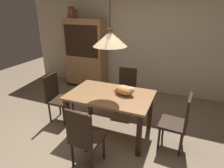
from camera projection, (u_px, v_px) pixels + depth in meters
ground at (93, 148)px, 3.01m from camera, size 10.00×10.00×0.00m
back_wall at (140, 35)px, 4.74m from camera, size 6.40×0.10×2.90m
dining_table at (110, 99)px, 3.18m from camera, size 1.40×0.90×0.75m
chair_left_side at (57, 96)px, 3.63m from camera, size 0.41×0.41×0.93m
chair_far_back at (126, 88)px, 3.99m from camera, size 0.42×0.42×0.93m
chair_right_side at (179, 121)px, 2.83m from camera, size 0.43×0.43×0.93m
chair_near_front at (84, 136)px, 2.48m from camera, size 0.43×0.43×0.93m
cat_sleeping at (125, 90)px, 3.11m from camera, size 0.41×0.32×0.16m
pendant_lamp at (110, 39)px, 2.80m from camera, size 0.52×0.52×1.30m
hutch_bookcase at (86, 55)px, 5.17m from camera, size 1.12×0.45×1.85m
book_yellow_short at (70, 14)px, 4.93m from camera, size 0.04×0.20×0.18m
book_red_tall at (71, 12)px, 4.89m from camera, size 0.04×0.22×0.28m
book_brown_thick at (74, 14)px, 4.88m from camera, size 0.06×0.24×0.22m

